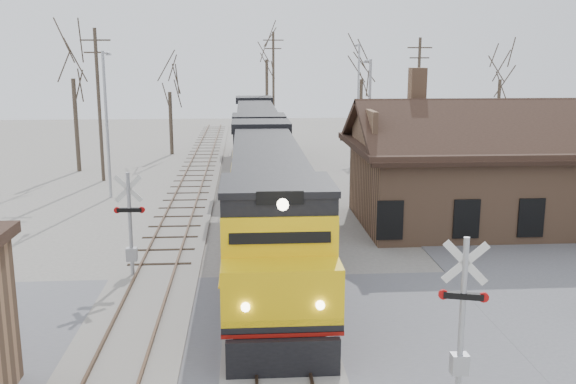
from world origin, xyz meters
name	(u,v)px	position (x,y,z in m)	size (l,w,h in m)	color
ground	(276,323)	(0.00, 0.00, 0.00)	(140.00, 140.00, 0.00)	#9C978D
road	(276,323)	(0.00, 0.00, 0.01)	(60.00, 9.00, 0.03)	slate
track_main	(262,212)	(0.00, 15.00, 0.07)	(3.40, 90.00, 0.24)	#9C978D
track_siding	(180,213)	(-4.50, 15.00, 0.07)	(3.40, 90.00, 0.24)	#9C978D
depot	(498,177)	(11.99, 12.00, 2.41)	(15.20, 9.31, 7.90)	#93694C
locomotive_lead	(268,201)	(0.00, 6.62, 2.57)	(3.29, 22.04, 4.90)	black
locomotive_trailing	(257,136)	(0.00, 28.93, 2.57)	(3.29, 22.04, 4.64)	black
crossbuck_near	(462,326)	(4.33, -4.97, 1.98)	(1.19, 0.40, 4.24)	#A5A8AD
crossbuck_far	(130,229)	(-5.38, 4.82, 1.95)	(1.19, 0.31, 4.17)	#A5A8AD
streetlight_a	(107,117)	(-9.15, 19.76, 4.93)	(0.25, 2.04, 8.78)	#A5A8AD
streetlight_b	(369,118)	(6.91, 20.63, 4.68)	(0.25, 2.04, 8.30)	#A5A8AD
streetlight_c	(358,92)	(9.26, 37.81, 5.33)	(0.25, 2.04, 9.57)	#A5A8AD
utility_pole_a	(99,103)	(-10.74, 25.10, 5.39)	(2.00, 0.24, 10.32)	#382D23
utility_pole_b	(273,86)	(2.02, 44.48, 5.63)	(2.00, 0.24, 10.80)	#382D23
utility_pole_c	(418,97)	(13.19, 32.26, 5.20)	(2.00, 0.24, 9.94)	#382D23
tree_a	(72,63)	(-13.38, 29.13, 8.00)	(4.59, 4.59, 11.24)	#382D23
tree_b	(169,82)	(-7.32, 37.22, 6.32)	(3.63, 3.63, 8.90)	#382D23
tree_c	(267,46)	(1.57, 50.16, 9.47)	(5.43, 5.43, 13.29)	#382D23
tree_d	(362,68)	(9.90, 39.74, 7.44)	(4.27, 4.27, 10.46)	#382D23
tree_e	(501,67)	(21.67, 36.50, 7.53)	(4.32, 4.32, 10.58)	#382D23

